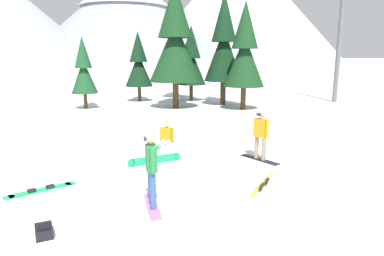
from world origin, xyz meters
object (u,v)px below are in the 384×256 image
snowboarder_background (165,136)px  loose_snowboard_far_spare (41,190)px  snowboarder_midground (261,134)px  loose_snowboard_near_right (155,159)px  backpack_black (44,231)px  pine_tree_tall (174,58)px  pine_tree_twin (191,60)px  pine_tree_young (84,70)px  pine_tree_leaning (224,45)px  snowboarder_foreground (151,169)px  pine_tree_short (139,64)px  pine_tree_broad (245,51)px  ski_lift_tower (341,25)px  loose_snowboard_near_left (263,184)px  pine_tree_slender (175,41)px

snowboarder_background → loose_snowboard_far_spare: 5.79m
snowboarder_midground → loose_snowboard_near_right: bearing=179.1°
loose_snowboard_near_right → backpack_black: bearing=-116.7°
snowboarder_midground → pine_tree_tall: (-1.61, 18.46, 2.36)m
pine_tree_twin → pine_tree_young: size_ratio=1.22×
pine_tree_twin → pine_tree_tall: size_ratio=0.96×
snowboarder_midground → pine_tree_twin: pine_tree_twin is taller
loose_snowboard_near_right → pine_tree_leaning: 14.77m
snowboarder_foreground → pine_tree_short: size_ratio=0.34×
loose_snowboard_near_right → pine_tree_short: 16.28m
pine_tree_short → pine_tree_young: pine_tree_short is taller
loose_snowboard_near_right → pine_tree_leaning: bearing=68.9°
pine_tree_short → pine_tree_tall: pine_tree_tall is taller
pine_tree_short → snowboarder_foreground: bearing=-87.5°
pine_tree_short → pine_tree_twin: (4.04, -0.19, 0.26)m
loose_snowboard_near_right → pine_tree_young: bearing=109.4°
snowboarder_midground → loose_snowboard_far_spare: 6.95m
snowboarder_foreground → pine_tree_broad: 15.79m
snowboarder_foreground → loose_snowboard_far_spare: 3.36m
loose_snowboard_near_right → ski_lift_tower: size_ratio=0.18×
backpack_black → pine_tree_broad: 17.84m
loose_snowboard_near_left → pine_tree_twin: pine_tree_twin is taller
snowboarder_background → pine_tree_short: size_ratio=0.32×
ski_lift_tower → loose_snowboard_near_left: bearing=-124.2°
loose_snowboard_near_right → pine_tree_leaning: size_ratio=0.23×
snowboarder_midground → pine_tree_young: pine_tree_young is taller
loose_snowboard_near_left → pine_tree_twin: (0.25, 18.41, 3.02)m
ski_lift_tower → snowboarder_background: bearing=-140.5°
loose_snowboard_near_right → pine_tree_twin: (3.10, 15.83, 3.02)m
loose_snowboard_near_left → pine_tree_short: (-3.80, 18.60, 2.76)m
backpack_black → pine_tree_short: (1.31, 20.49, 2.77)m
loose_snowboard_far_spare → pine_tree_short: bearing=83.4°
loose_snowboard_near_right → pine_tree_twin: bearing=78.9°
pine_tree_leaning → pine_tree_slender: 3.67m
loose_snowboard_near_left → pine_tree_short: size_ratio=0.29×
pine_tree_slender → loose_snowboard_near_right: bearing=-97.5°
snowboarder_background → backpack_black: 7.57m
snowboarder_foreground → pine_tree_young: (-4.32, 15.93, 1.63)m
pine_tree_slender → pine_tree_broad: pine_tree_slender is taller
loose_snowboard_far_spare → loose_snowboard_near_right: size_ratio=0.96×
loose_snowboard_near_right → pine_tree_short: (-0.94, 16.02, 2.77)m
pine_tree_twin → pine_tree_broad: 5.70m
snowboarder_background → pine_tree_twin: pine_tree_twin is taller
snowboarder_foreground → backpack_black: snowboarder_foreground is taller
snowboarder_midground → pine_tree_young: 15.04m
pine_tree_tall → pine_tree_broad: size_ratio=0.87×
snowboarder_foreground → pine_tree_twin: pine_tree_twin is taller
loose_snowboard_far_spare → pine_tree_slender: size_ratio=0.21×
loose_snowboard_far_spare → pine_tree_twin: pine_tree_twin is taller
pine_tree_twin → loose_snowboard_far_spare: bearing=-109.0°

